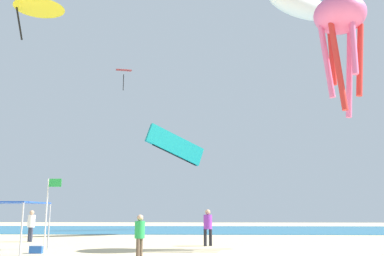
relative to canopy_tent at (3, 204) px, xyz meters
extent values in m
cube|color=#1E6B93|center=(8.73, 24.85, -2.11)|extent=(110.00, 20.02, 0.03)
cylinder|color=#B2B2B7|center=(1.61, -1.50, -1.04)|extent=(0.07, 0.07, 2.16)
cylinder|color=#B2B2B7|center=(1.61, 1.50, -1.04)|extent=(0.07, 0.07, 2.16)
cube|color=blue|center=(0.00, 0.00, 0.07)|extent=(3.29, 3.06, 0.06)
cylinder|color=#33384C|center=(-1.60, 6.78, -1.69)|extent=(0.17, 0.17, 0.85)
cylinder|color=#33384C|center=(-1.37, 6.54, -1.69)|extent=(0.17, 0.17, 0.85)
cylinder|color=white|center=(-1.48, 6.66, -0.90)|extent=(0.44, 0.44, 0.74)
sphere|color=tan|center=(-1.48, 6.66, -0.39)|extent=(0.28, 0.28, 0.28)
cylinder|color=brown|center=(6.72, -2.13, -1.74)|extent=(0.15, 0.15, 0.76)
cylinder|color=brown|center=(6.66, -2.42, -1.74)|extent=(0.15, 0.15, 0.76)
cylinder|color=green|center=(6.69, -2.27, -1.03)|extent=(0.40, 0.40, 0.66)
sphere|color=tan|center=(6.69, -2.27, -0.57)|extent=(0.25, 0.25, 0.25)
cylinder|color=black|center=(9.45, 4.05, -1.68)|extent=(0.17, 0.17, 0.87)
cylinder|color=black|center=(9.17, 3.85, -1.68)|extent=(0.17, 0.17, 0.87)
cylinder|color=purple|center=(9.31, 3.95, -0.87)|extent=(0.45, 0.45, 0.76)
sphere|color=tan|center=(9.31, 3.95, -0.35)|extent=(0.28, 0.28, 0.28)
cylinder|color=silver|center=(2.44, -1.05, -0.52)|extent=(0.06, 0.06, 3.19)
cube|color=green|center=(2.74, -1.05, 0.90)|extent=(0.55, 0.02, 0.35)
cube|color=blue|center=(1.85, -0.36, -1.96)|extent=(0.56, 0.36, 0.32)
cube|color=white|center=(1.85, -0.36, -1.79)|extent=(0.57, 0.37, 0.03)
cone|color=yellow|center=(-1.62, 5.79, 13.01)|extent=(3.55, 3.57, 0.73)
cylinder|color=black|center=(-3.00, 5.93, 11.97)|extent=(0.24, 1.21, 2.34)
ellipsoid|color=pink|center=(16.38, 1.78, 9.87)|extent=(3.53, 3.53, 1.95)
cylinder|color=pink|center=(16.70, 1.03, 7.77)|extent=(0.42, 0.57, 3.02)
cylinder|color=red|center=(17.20, 1.68, 7.32)|extent=(0.68, 0.35, 3.91)
cylinder|color=pink|center=(16.87, 2.44, 6.87)|extent=(0.59, 0.68, 4.81)
cylinder|color=red|center=(16.06, 2.54, 7.77)|extent=(0.42, 0.57, 3.02)
cylinder|color=pink|center=(15.56, 1.88, 7.32)|extent=(0.68, 0.35, 3.91)
cylinder|color=red|center=(15.88, 1.13, 6.87)|extent=(0.59, 0.68, 4.81)
ellipsoid|color=white|center=(17.33, 14.51, 17.03)|extent=(7.26, 5.92, 2.37)
cube|color=teal|center=(5.95, 22.50, 6.24)|extent=(5.73, 3.87, 3.95)
cube|color=black|center=(5.95, 22.50, 5.37)|extent=(4.34, 2.80, 2.18)
cube|color=red|center=(0.96, 20.26, 13.46)|extent=(1.87, 1.85, 0.39)
cylinder|color=black|center=(0.96, 20.26, 12.19)|extent=(0.09, 0.09, 1.63)
camera|label=1|loc=(9.49, -19.07, -0.34)|focal=39.26mm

